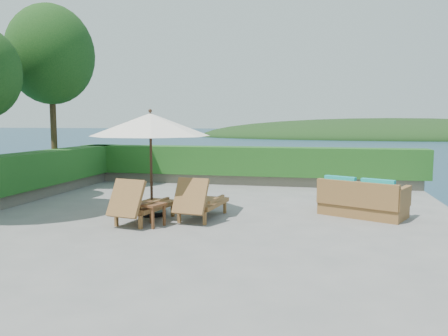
% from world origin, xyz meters
% --- Properties ---
extents(ground, '(12.00, 12.00, 0.00)m').
position_xyz_m(ground, '(0.00, 0.00, 0.00)').
color(ground, gray).
rests_on(ground, ground).
extents(foundation, '(12.00, 12.00, 3.00)m').
position_xyz_m(foundation, '(0.00, 0.00, -1.55)').
color(foundation, '#514940').
rests_on(foundation, ocean).
extents(offshore_island, '(126.00, 57.60, 12.60)m').
position_xyz_m(offshore_island, '(25.00, 140.00, -3.00)').
color(offshore_island, '#193313').
rests_on(offshore_island, ocean).
extents(planter_wall_far, '(12.00, 0.60, 0.36)m').
position_xyz_m(planter_wall_far, '(0.00, 5.60, 0.18)').
color(planter_wall_far, gray).
rests_on(planter_wall_far, ground).
extents(hedge_far, '(12.40, 0.90, 1.00)m').
position_xyz_m(hedge_far, '(0.00, 5.60, 0.85)').
color(hedge_far, '#224C15').
rests_on(hedge_far, planter_wall_far).
extents(tree_far, '(2.80, 2.80, 6.03)m').
position_xyz_m(tree_far, '(-6.00, 3.20, 4.40)').
color(tree_far, '#47341B').
rests_on(tree_far, ground).
extents(patio_umbrella, '(3.73, 3.73, 2.55)m').
position_xyz_m(patio_umbrella, '(-1.32, 0.01, 2.16)').
color(patio_umbrella, black).
rests_on(patio_umbrella, ground).
extents(lounge_left, '(1.07, 1.90, 1.03)m').
position_xyz_m(lounge_left, '(-1.24, -0.81, 0.43)').
color(lounge_left, brown).
rests_on(lounge_left, ground).
extents(lounge_right, '(0.95, 1.85, 1.02)m').
position_xyz_m(lounge_right, '(-0.04, -0.20, 0.43)').
color(lounge_right, brown).
rests_on(lounge_right, ground).
extents(side_table, '(0.61, 0.61, 0.51)m').
position_xyz_m(side_table, '(-0.89, -1.08, 0.42)').
color(side_table, '#5A331B').
rests_on(side_table, ground).
extents(wicker_loveseat, '(2.18, 1.72, 0.96)m').
position_xyz_m(wicker_loveseat, '(3.64, 0.94, 0.37)').
color(wicker_loveseat, brown).
rests_on(wicker_loveseat, ground).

